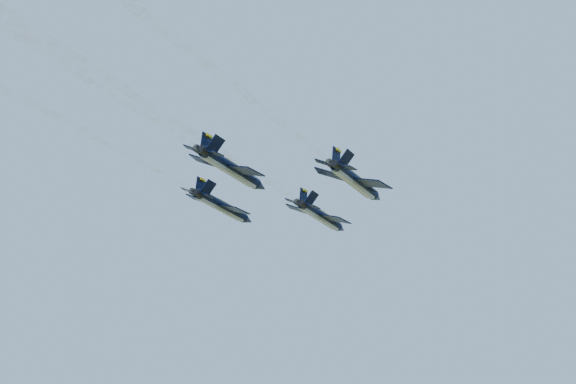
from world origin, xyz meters
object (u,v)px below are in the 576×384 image
(jet_lead, at_px, (321,216))
(jet_right, at_px, (356,181))
(jet_left, at_px, (223,207))
(jet_slot, at_px, (232,169))

(jet_lead, xyz_separation_m, jet_right, (10.20, -15.05, 0.00))
(jet_left, bearing_deg, jet_slot, -49.16)
(jet_lead, distance_m, jet_slot, 26.32)
(jet_left, relative_size, jet_right, 1.00)
(jet_left, height_order, jet_slot, same)
(jet_lead, height_order, jet_left, same)
(jet_left, bearing_deg, jet_right, 0.19)
(jet_slot, bearing_deg, jet_left, 130.84)
(jet_right, height_order, jet_slot, same)
(jet_lead, bearing_deg, jet_right, -44.92)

